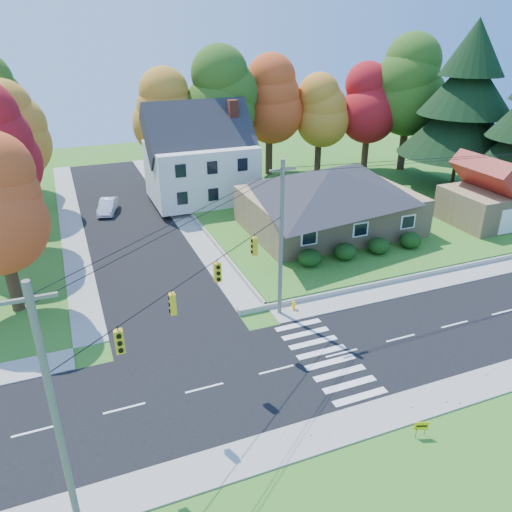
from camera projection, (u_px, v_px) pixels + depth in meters
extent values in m
plane|color=#3D7923|center=(342.00, 353.00, 28.01)|extent=(120.00, 120.00, 0.00)
cube|color=black|center=(342.00, 353.00, 28.01)|extent=(90.00, 8.00, 0.02)
cube|color=black|center=(127.00, 219.00, 47.21)|extent=(8.00, 44.00, 0.02)
cube|color=#9C9A90|center=(302.00, 310.00, 32.20)|extent=(90.00, 2.00, 0.08)
cube|color=#9C9A90|center=(395.00, 411.00, 23.78)|extent=(90.00, 2.00, 0.08)
cube|color=#3D7923|center=(347.00, 206.00, 49.94)|extent=(30.00, 30.00, 0.50)
cube|color=tan|center=(329.00, 210.00, 43.28)|extent=(14.00, 10.00, 3.20)
pyramid|color=#26262B|center=(331.00, 180.00, 42.13)|extent=(14.60, 10.60, 2.20)
cube|color=silver|center=(201.00, 172.00, 50.19)|extent=(10.00, 8.00, 5.60)
pyramid|color=#26262B|center=(199.00, 131.00, 48.50)|extent=(10.40, 8.40, 2.40)
cube|color=brown|center=(233.00, 149.00, 50.52)|extent=(0.90, 0.90, 9.60)
cube|color=tan|center=(488.00, 206.00, 44.64)|extent=(7.00, 6.00, 3.00)
pyramid|color=maroon|center=(493.00, 181.00, 43.67)|extent=(7.30, 6.30, 1.60)
ellipsoid|color=#163A10|center=(310.00, 258.00, 36.79)|extent=(1.70, 1.70, 1.27)
ellipsoid|color=#163A10|center=(345.00, 252.00, 37.79)|extent=(1.70, 1.70, 1.27)
ellipsoid|color=#163A10|center=(379.00, 246.00, 38.80)|extent=(1.70, 1.70, 1.27)
ellipsoid|color=#163A10|center=(410.00, 240.00, 39.80)|extent=(1.70, 1.70, 1.27)
cylinder|color=#666059|center=(55.00, 413.00, 16.66)|extent=(0.26, 0.26, 10.00)
cube|color=#666059|center=(29.00, 299.00, 14.80)|extent=(1.60, 0.12, 0.12)
cylinder|color=#666059|center=(281.00, 242.00, 29.77)|extent=(0.26, 0.26, 10.00)
cube|color=#666059|center=(283.00, 170.00, 27.91)|extent=(1.60, 0.12, 0.12)
cube|color=gold|center=(119.00, 341.00, 18.78)|extent=(0.34, 0.26, 1.00)
cube|color=gold|center=(173.00, 304.00, 21.30)|extent=(0.26, 0.34, 1.00)
cube|color=gold|center=(218.00, 272.00, 24.02)|extent=(0.34, 0.26, 1.00)
cube|color=gold|center=(254.00, 246.00, 26.85)|extent=(0.26, 0.34, 1.00)
cylinder|color=black|center=(198.00, 273.00, 22.54)|extent=(13.02, 10.43, 0.04)
cylinder|color=#3F2A19|center=(168.00, 161.00, 54.61)|extent=(0.80, 0.80, 5.40)
sphere|color=#C57E26|center=(166.00, 124.00, 52.96)|extent=(6.72, 6.72, 6.72)
sphere|color=#C57E26|center=(164.00, 108.00, 52.25)|extent=(5.91, 5.91, 5.91)
sphere|color=#C57E26|center=(163.00, 91.00, 51.54)|extent=(5.11, 5.11, 5.11)
cylinder|color=#3F2A19|center=(223.00, 154.00, 55.59)|extent=(0.86, 0.86, 6.30)
sphere|color=#335B19|center=(222.00, 112.00, 53.67)|extent=(7.84, 7.84, 7.84)
sphere|color=#335B19|center=(221.00, 93.00, 52.84)|extent=(6.90, 6.90, 6.90)
sphere|color=#335B19|center=(221.00, 73.00, 52.01)|extent=(5.96, 5.96, 5.96)
cylinder|color=#3F2A19|center=(269.00, 149.00, 58.54)|extent=(0.83, 0.83, 5.85)
sphere|color=#D1471D|center=(269.00, 112.00, 56.75)|extent=(7.28, 7.28, 7.28)
sphere|color=#D1471D|center=(270.00, 96.00, 55.98)|extent=(6.41, 6.41, 6.41)
sphere|color=#D1471D|center=(270.00, 79.00, 55.21)|extent=(5.53, 5.53, 5.53)
cylinder|color=#3F2A19|center=(318.00, 151.00, 59.90)|extent=(0.77, 0.77, 4.95)
sphere|color=#C57E26|center=(320.00, 120.00, 58.39)|extent=(6.16, 6.16, 6.16)
sphere|color=#C57E26|center=(320.00, 107.00, 57.74)|extent=(5.42, 5.42, 5.42)
sphere|color=#C57E26|center=(321.00, 93.00, 57.09)|extent=(4.68, 4.68, 4.68)
cylinder|color=#3F2A19|center=(366.00, 146.00, 60.97)|extent=(0.80, 0.80, 5.40)
sphere|color=#A1141A|center=(369.00, 114.00, 59.33)|extent=(6.72, 6.72, 6.72)
sphere|color=#A1141A|center=(370.00, 99.00, 58.61)|extent=(5.91, 5.91, 5.91)
sphere|color=#A1141A|center=(371.00, 84.00, 57.90)|extent=(5.11, 5.11, 5.11)
cylinder|color=#3F2A19|center=(403.00, 141.00, 60.35)|extent=(0.89, 0.89, 6.75)
sphere|color=#335B19|center=(409.00, 100.00, 58.28)|extent=(8.40, 8.40, 8.40)
sphere|color=#335B19|center=(411.00, 81.00, 57.40)|extent=(7.39, 7.39, 7.39)
sphere|color=#335B19|center=(413.00, 61.00, 56.51)|extent=(6.38, 6.38, 6.38)
cylinder|color=#3F2A19|center=(454.00, 173.00, 54.76)|extent=(0.40, 0.40, 2.88)
cone|color=black|center=(462.00, 122.00, 52.46)|extent=(12.80, 12.80, 6.72)
cone|color=black|center=(469.00, 84.00, 50.84)|extent=(9.60, 9.60, 6.08)
cone|color=black|center=(475.00, 47.00, 49.35)|extent=(6.40, 6.40, 5.44)
cylinder|color=#3F2A19|center=(11.00, 275.00, 31.37)|extent=(0.77, 0.77, 4.95)
cylinder|color=#3F2A19|center=(2.00, 218.00, 39.26)|extent=(0.83, 0.83, 5.85)
cylinder|color=#3F2A19|center=(20.00, 185.00, 48.11)|extent=(0.80, 0.80, 5.40)
sphere|color=#C57E26|center=(12.00, 144.00, 46.46)|extent=(6.72, 6.72, 6.72)
sphere|color=#C57E26|center=(8.00, 126.00, 45.75)|extent=(5.91, 5.91, 5.91)
sphere|color=#C57E26|center=(4.00, 107.00, 45.04)|extent=(5.11, 5.11, 5.11)
cylinder|color=#3F2A19|center=(1.00, 163.00, 53.99)|extent=(0.86, 0.86, 6.30)
imported|color=silver|center=(108.00, 206.00, 48.54)|extent=(2.48, 4.29, 1.34)
cylinder|color=yellow|center=(293.00, 310.00, 32.23)|extent=(0.31, 0.31, 0.09)
cylinder|color=yellow|center=(294.00, 306.00, 32.12)|extent=(0.21, 0.21, 0.47)
sphere|color=yellow|center=(294.00, 302.00, 32.00)|extent=(0.22, 0.22, 0.22)
cylinder|color=yellow|center=(294.00, 305.00, 32.08)|extent=(0.40, 0.17, 0.10)
cylinder|color=black|center=(416.00, 433.00, 22.19)|extent=(0.02, 0.02, 0.55)
cylinder|color=black|center=(425.00, 430.00, 22.36)|extent=(0.02, 0.02, 0.55)
cube|color=yellow|center=(422.00, 426.00, 22.14)|extent=(0.63, 0.24, 0.44)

